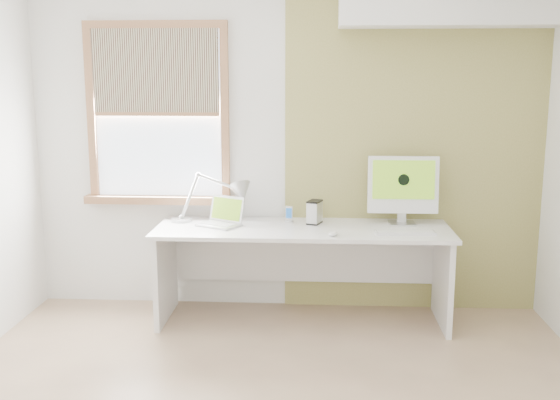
# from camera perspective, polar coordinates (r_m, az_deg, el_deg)

# --- Properties ---
(room) EXTENTS (4.04, 3.54, 2.64)m
(room) POSITION_cam_1_polar(r_m,az_deg,el_deg) (3.38, -1.04, 1.68)
(room) COLOR #A18366
(room) RESTS_ON ground
(accent_wall) EXTENTS (2.00, 0.02, 2.60)m
(accent_wall) POSITION_cam_1_polar(r_m,az_deg,el_deg) (5.15, 11.68, 4.59)
(accent_wall) COLOR olive
(accent_wall) RESTS_ON room
(window) EXTENTS (1.20, 0.14, 1.42)m
(window) POSITION_cam_1_polar(r_m,az_deg,el_deg) (5.20, -10.71, 7.39)
(window) COLOR #915F3C
(window) RESTS_ON room
(desk) EXTENTS (2.20, 0.70, 0.73)m
(desk) POSITION_cam_1_polar(r_m,az_deg,el_deg) (4.94, 2.01, -4.47)
(desk) COLOR white
(desk) RESTS_ON room
(desk_lamp) EXTENTS (0.69, 0.28, 0.38)m
(desk_lamp) POSITION_cam_1_polar(r_m,az_deg,el_deg) (5.02, -4.40, 0.38)
(desk_lamp) COLOR #BBBEC0
(desk_lamp) RESTS_ON desk
(laptop) EXTENTS (0.38, 0.36, 0.21)m
(laptop) POSITION_cam_1_polar(r_m,az_deg,el_deg) (4.93, -5.10, -1.59)
(laptop) COLOR #BBBEC0
(laptop) RESTS_ON desk
(phone_dock) EXTENTS (0.08, 0.08, 0.13)m
(phone_dock) POSITION_cam_1_polar(r_m,az_deg,el_deg) (4.99, 0.79, -1.58)
(phone_dock) COLOR #BBBEC0
(phone_dock) RESTS_ON desk
(external_drive) EXTENTS (0.13, 0.16, 0.18)m
(external_drive) POSITION_cam_1_polar(r_m,az_deg,el_deg) (4.95, 3.06, -1.08)
(external_drive) COLOR #BBBEC0
(external_drive) RESTS_ON desk
(imac) EXTENTS (0.53, 0.17, 0.52)m
(imac) POSITION_cam_1_polar(r_m,az_deg,el_deg) (4.99, 10.76, 1.20)
(imac) COLOR #BBBEC0
(imac) RESTS_ON desk
(keyboard) EXTENTS (0.44, 0.15, 0.02)m
(keyboard) POSITION_cam_1_polar(r_m,az_deg,el_deg) (4.73, 10.96, -2.81)
(keyboard) COLOR white
(keyboard) RESTS_ON desk
(mouse) EXTENTS (0.09, 0.12, 0.03)m
(mouse) POSITION_cam_1_polar(r_m,az_deg,el_deg) (4.60, 4.68, -2.97)
(mouse) COLOR white
(mouse) RESTS_ON desk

